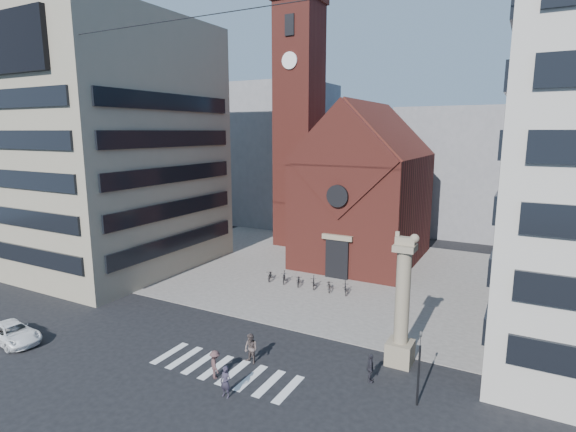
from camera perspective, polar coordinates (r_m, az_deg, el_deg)
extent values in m
plane|color=black|center=(32.44, -5.61, -16.33)|extent=(120.00, 120.00, 0.00)
cube|color=#9C958E|center=(48.17, 7.16, -7.14)|extent=(46.00, 30.00, 0.05)
cube|color=maroon|center=(52.25, 9.69, 0.96)|extent=(12.00, 16.00, 12.00)
cube|color=#581F1B|center=(51.97, 10.05, 7.55)|extent=(12.00, 15.40, 12.00)
cube|color=maroon|center=(44.13, 6.60, 7.11)|extent=(11.76, 0.50, 11.76)
cylinder|color=black|center=(44.08, 6.28, 2.54)|extent=(2.20, 0.30, 2.20)
cube|color=black|center=(45.68, 6.24, -5.52)|extent=(2.40, 0.30, 4.00)
cube|color=gray|center=(45.04, 6.27, -2.73)|extent=(3.20, 0.40, 0.50)
cube|color=maroon|center=(58.16, 1.42, 10.99)|extent=(5.00, 5.00, 30.00)
cylinder|color=white|center=(56.46, 0.19, 19.15)|extent=(2.00, 0.20, 2.00)
cube|color=black|center=(57.18, 0.20, 23.12)|extent=(1.20, 0.20, 2.40)
cube|color=gray|center=(52.67, -21.89, 8.08)|extent=(18.00, 20.00, 26.00)
cube|color=gray|center=(73.56, -1.35, 7.82)|extent=(16.00, 14.00, 22.00)
cube|color=gray|center=(69.88, 19.79, 5.40)|extent=(14.00, 12.00, 18.00)
cube|color=gray|center=(30.94, 14.01, -16.48)|extent=(1.60, 1.60, 1.50)
cylinder|color=gray|center=(29.44, 14.35, -9.96)|extent=(0.90, 0.90, 6.00)
cube|color=gray|center=(28.48, 14.65, -3.92)|extent=(1.30, 1.30, 0.40)
cube|color=gray|center=(28.39, 14.68, -3.14)|extent=(1.20, 0.50, 0.55)
sphere|color=gray|center=(28.21, 15.79, -2.76)|extent=(0.56, 0.56, 0.56)
cube|color=gray|center=(28.41, 13.74, -2.26)|extent=(0.25, 0.15, 0.35)
cylinder|color=black|center=(26.65, 16.24, -18.89)|extent=(0.12, 0.12, 3.50)
imported|color=black|center=(25.67, 16.50, -14.70)|extent=(0.13, 0.16, 0.80)
imported|color=white|center=(38.17, -31.55, -12.56)|extent=(5.02, 2.72, 1.34)
imported|color=#2F2A3B|center=(27.01, -7.93, -20.14)|extent=(0.68, 0.46, 1.84)
imported|color=#594A47|center=(30.13, -4.74, -16.45)|extent=(1.10, 0.93, 1.98)
imported|color=#29272F|center=(28.59, 10.42, -18.45)|extent=(0.81, 1.11, 1.75)
imported|color=#503536|center=(28.86, -9.24, -18.11)|extent=(1.29, 1.23, 1.76)
imported|color=black|center=(45.29, -2.30, -7.52)|extent=(1.39, 2.05, 1.02)
imported|color=black|center=(44.51, -0.50, -7.76)|extent=(1.23, 1.94, 1.13)
imported|color=black|center=(43.82, 1.35, -8.14)|extent=(1.39, 2.05, 1.02)
imported|color=black|center=(43.14, 3.27, -8.39)|extent=(1.23, 1.94, 1.13)
imported|color=black|center=(42.55, 5.25, -8.77)|extent=(1.39, 2.05, 1.02)
imported|color=black|center=(41.97, 7.29, -9.01)|extent=(1.23, 1.94, 1.13)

